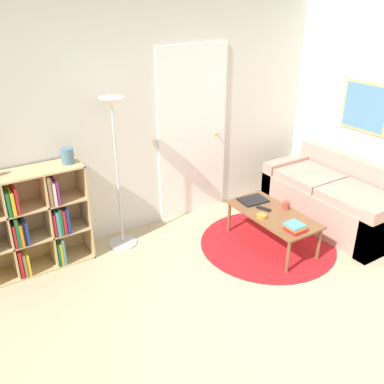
{
  "coord_description": "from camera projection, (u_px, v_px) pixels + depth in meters",
  "views": [
    {
      "loc": [
        -2.09,
        -1.83,
        2.59
      ],
      "look_at": [
        -0.12,
        1.27,
        0.85
      ],
      "focal_mm": 40.0,
      "sensor_mm": 36.0,
      "label": 1
    }
  ],
  "objects": [
    {
      "name": "ground_plane",
      "position": [
        287.0,
        337.0,
        3.51
      ],
      "size": [
        14.0,
        14.0,
        0.0
      ],
      "primitive_type": "plane",
      "color": "tan"
    },
    {
      "name": "wall_back",
      "position": [
        152.0,
        119.0,
        4.75
      ],
      "size": [
        7.48,
        0.11,
        2.6
      ],
      "color": "silver",
      "rests_on": "ground_plane"
    },
    {
      "name": "wall_right",
      "position": [
        372.0,
        113.0,
        4.93
      ],
      "size": [
        0.08,
        5.3,
        2.6
      ],
      "color": "silver",
      "rests_on": "ground_plane"
    },
    {
      "name": "rug",
      "position": [
        267.0,
        243.0,
        4.81
      ],
      "size": [
        1.5,
        1.5,
        0.01
      ],
      "color": "#B2191E",
      "rests_on": "ground_plane"
    },
    {
      "name": "bookshelf",
      "position": [
        22.0,
        224.0,
        4.16
      ],
      "size": [
        1.17,
        0.34,
        1.05
      ],
      "color": "tan",
      "rests_on": "ground_plane"
    },
    {
      "name": "floor_lamp",
      "position": [
        114.0,
        137.0,
        4.28
      ],
      "size": [
        0.31,
        0.31,
        1.65
      ],
      "color": "#B7B7BC",
      "rests_on": "ground_plane"
    },
    {
      "name": "couch",
      "position": [
        336.0,
        200.0,
        5.16
      ],
      "size": [
        0.82,
        1.65,
        0.77
      ],
      "color": "tan",
      "rests_on": "ground_plane"
    },
    {
      "name": "coffee_table",
      "position": [
        273.0,
        216.0,
        4.65
      ],
      "size": [
        0.52,
        1.05,
        0.4
      ],
      "color": "brown",
      "rests_on": "ground_plane"
    },
    {
      "name": "laptop",
      "position": [
        253.0,
        200.0,
        4.89
      ],
      "size": [
        0.32,
        0.26,
        0.02
      ],
      "color": "black",
      "rests_on": "coffee_table"
    },
    {
      "name": "bowl",
      "position": [
        262.0,
        216.0,
        4.53
      ],
      "size": [
        0.11,
        0.11,
        0.04
      ],
      "color": "orange",
      "rests_on": "coffee_table"
    },
    {
      "name": "book_stack_on_table",
      "position": [
        295.0,
        227.0,
        4.27
      ],
      "size": [
        0.17,
        0.18,
        0.08
      ],
      "color": "#B21E23",
      "rests_on": "coffee_table"
    },
    {
      "name": "cup",
      "position": [
        286.0,
        205.0,
        4.71
      ],
      "size": [
        0.08,
        0.08,
        0.08
      ],
      "color": "#A33D33",
      "rests_on": "coffee_table"
    },
    {
      "name": "remote",
      "position": [
        264.0,
        209.0,
        4.7
      ],
      "size": [
        0.1,
        0.17,
        0.02
      ],
      "color": "black",
      "rests_on": "coffee_table"
    },
    {
      "name": "vase_on_shelf",
      "position": [
        67.0,
        156.0,
        4.15
      ],
      "size": [
        0.12,
        0.12,
        0.15
      ],
      "color": "slate",
      "rests_on": "bookshelf"
    }
  ]
}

